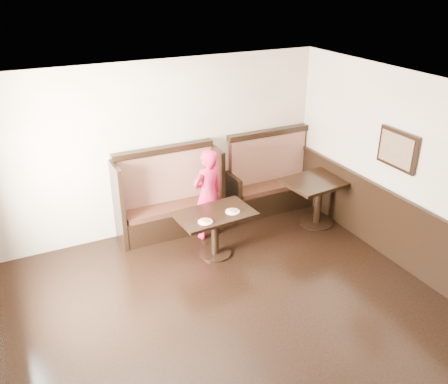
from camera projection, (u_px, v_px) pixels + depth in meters
ground at (272, 361)px, 5.35m from camera, size 7.00×7.00×0.00m
room_shell at (238, 307)px, 5.17m from camera, size 7.00×7.00×7.00m
booth_main at (169, 202)px, 7.80m from camera, size 1.75×0.72×1.45m
booth_neighbor at (270, 183)px, 8.59m from camera, size 1.65×0.72×1.45m
table_main at (215, 223)px, 7.10m from camera, size 1.18×0.78×0.73m
table_neighbor at (319, 191)px, 7.96m from camera, size 1.28×0.91×0.84m
child at (208, 194)px, 7.54m from camera, size 0.62×0.47×1.51m
pizza_plate_left at (205, 221)px, 6.77m from camera, size 0.21×0.21×0.04m
pizza_plate_right at (233, 211)px, 7.05m from camera, size 0.21×0.21×0.04m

